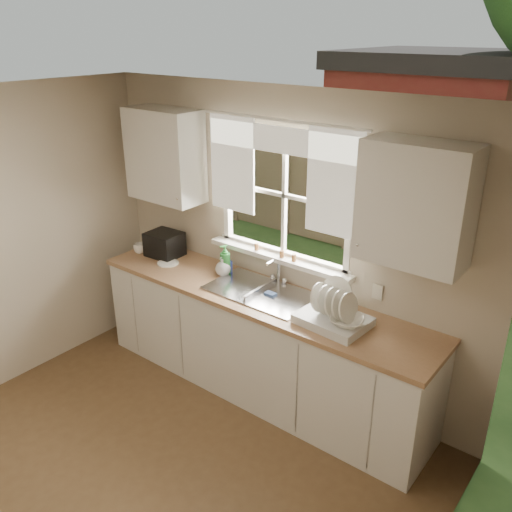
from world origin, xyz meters
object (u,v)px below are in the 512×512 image
Objects in this scene: soap_bottle_a at (225,260)px; cup at (140,248)px; black_appliance at (165,244)px; dish_rack at (333,315)px.

soap_bottle_a is 0.96m from cup.
cup is at bearing -153.99° from soap_bottle_a.
soap_bottle_a is 2.22× the size of cup.
soap_bottle_a is 0.71m from black_appliance.
soap_bottle_a reaches higher than black_appliance.
soap_bottle_a is at bearing -0.09° from black_appliance.
dish_rack is 2.11m from cup.
dish_rack is at bearing 8.91° from soap_bottle_a.
soap_bottle_a reaches higher than cup.
cup is at bearing 179.43° from dish_rack.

